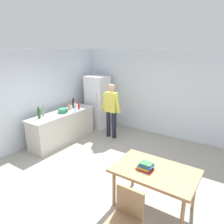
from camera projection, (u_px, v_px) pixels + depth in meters
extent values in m
plane|color=#9E998E|center=(100.00, 174.00, 4.79)|extent=(14.00, 14.00, 0.00)
cube|color=silver|center=(156.00, 93.00, 6.78)|extent=(6.40, 0.12, 2.70)
cube|color=silver|center=(30.00, 99.00, 5.94)|extent=(0.12, 5.60, 2.70)
cube|color=beige|center=(63.00, 127.00, 6.37)|extent=(0.60, 2.12, 0.86)
cube|color=silver|center=(62.00, 113.00, 6.24)|extent=(0.64, 2.20, 0.04)
cube|color=white|center=(98.00, 102.00, 7.45)|extent=(0.70, 0.64, 1.80)
cylinder|color=#B2B2B7|center=(97.00, 99.00, 7.00)|extent=(0.02, 0.02, 0.40)
cylinder|color=#1E1E2D|center=(108.00, 124.00, 6.70)|extent=(0.13, 0.13, 0.84)
cylinder|color=#1E1E2D|center=(114.00, 125.00, 6.59)|extent=(0.13, 0.13, 0.84)
cube|color=#D8CC4C|center=(111.00, 102.00, 6.43)|extent=(0.38, 0.22, 0.60)
sphere|color=tan|center=(111.00, 87.00, 6.30)|extent=(0.22, 0.22, 0.22)
cylinder|color=#D8CC4C|center=(104.00, 102.00, 6.54)|extent=(0.20, 0.09, 0.55)
cylinder|color=#D8CC4C|center=(118.00, 104.00, 6.27)|extent=(0.20, 0.09, 0.55)
cube|color=#9E754C|center=(155.00, 171.00, 3.59)|extent=(1.40, 0.90, 0.05)
cylinder|color=#9E754C|center=(114.00, 188.00, 3.75)|extent=(0.06, 0.06, 0.70)
cylinder|color=#9E754C|center=(182.00, 217.00, 3.11)|extent=(0.06, 0.06, 0.70)
cylinder|color=#9E754C|center=(133.00, 170.00, 4.30)|extent=(0.06, 0.06, 0.70)
cylinder|color=#9E754C|center=(194.00, 192.00, 3.66)|extent=(0.06, 0.06, 0.70)
cylinder|color=#9E754C|center=(118.00, 224.00, 3.15)|extent=(0.04, 0.04, 0.45)
cube|color=#9E754C|center=(123.00, 224.00, 2.84)|extent=(0.42, 0.42, 0.04)
cube|color=#9E754C|center=(130.00, 202.00, 2.92)|extent=(0.42, 0.04, 0.42)
cylinder|color=#2D845B|center=(63.00, 111.00, 6.20)|extent=(0.28, 0.28, 0.12)
cube|color=black|center=(59.00, 109.00, 6.29)|extent=(0.06, 0.03, 0.02)
cube|color=black|center=(67.00, 111.00, 6.10)|extent=(0.06, 0.03, 0.02)
cylinder|color=tan|center=(70.00, 107.00, 6.52)|extent=(0.11, 0.11, 0.14)
cylinder|color=olive|center=(70.00, 103.00, 6.47)|extent=(0.02, 0.05, 0.22)
cylinder|color=olive|center=(70.00, 103.00, 6.46)|extent=(0.02, 0.04, 0.22)
cylinder|color=#B22319|center=(79.00, 106.00, 6.52)|extent=(0.06, 0.06, 0.18)
cylinder|color=#B22319|center=(79.00, 103.00, 6.49)|extent=(0.02, 0.02, 0.06)
cylinder|color=gray|center=(43.00, 111.00, 5.88)|extent=(0.06, 0.06, 0.26)
cylinder|color=gray|center=(42.00, 106.00, 5.83)|extent=(0.02, 0.02, 0.06)
cylinder|color=black|center=(73.00, 104.00, 6.67)|extent=(0.08, 0.08, 0.28)
cylinder|color=black|center=(73.00, 98.00, 6.62)|extent=(0.03, 0.03, 0.06)
cylinder|color=#1E5123|center=(39.00, 113.00, 5.68)|extent=(0.08, 0.08, 0.28)
cylinder|color=#1E5123|center=(38.00, 107.00, 5.63)|extent=(0.03, 0.03, 0.06)
cylinder|color=silver|center=(75.00, 107.00, 6.34)|extent=(0.07, 0.07, 0.24)
cylinder|color=silver|center=(75.00, 102.00, 6.29)|extent=(0.03, 0.03, 0.06)
cube|color=#B22D28|center=(145.00, 169.00, 3.59)|extent=(0.28, 0.17, 0.03)
cube|color=gold|center=(145.00, 167.00, 3.59)|extent=(0.21, 0.19, 0.03)
cube|color=#284C8E|center=(146.00, 165.00, 3.58)|extent=(0.24, 0.17, 0.03)
cube|color=#387A47|center=(146.00, 164.00, 3.58)|extent=(0.20, 0.16, 0.03)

